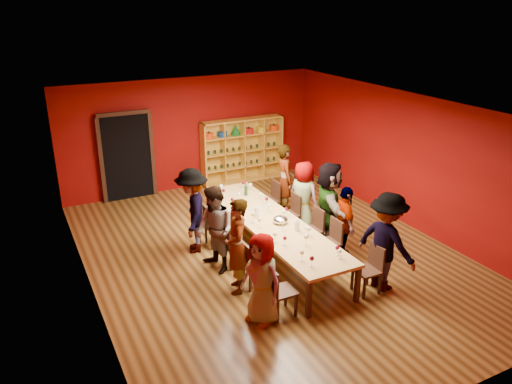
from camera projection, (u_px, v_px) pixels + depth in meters
room_shell at (272, 186)px, 9.66m from camera, size 7.10×9.10×3.04m
tasting_table at (271, 223)px, 9.96m from camera, size 1.10×4.50×0.75m
doorway at (127, 156)px, 12.73m from camera, size 1.40×0.17×2.30m
shelving_unit at (242, 147)px, 14.03m from camera, size 2.40×0.40×1.80m
chair_person_left_0 at (278, 289)px, 8.08m from camera, size 0.42×0.42×0.89m
person_left_0 at (262, 279)px, 7.85m from camera, size 0.64×0.85×1.54m
chair_person_left_1 at (250, 262)px, 8.91m from camera, size 0.42×0.42×0.89m
person_left_1 at (237, 246)px, 8.66m from camera, size 0.65×0.75×1.74m
chair_person_left_2 at (231, 243)px, 9.60m from camera, size 0.42×0.42×0.89m
person_left_2 at (215, 230)px, 9.34m from camera, size 0.57×0.88×1.68m
chair_person_left_3 at (212, 224)px, 10.39m from camera, size 0.42×0.42×0.89m
person_left_3 at (192, 211)px, 10.07m from camera, size 0.86×1.24×1.78m
chair_person_right_0 at (371, 266)px, 8.76m from camera, size 0.42×0.42×0.89m
person_right_0 at (386, 242)px, 8.74m from camera, size 0.73×1.25×1.82m
chair_person_right_1 at (331, 239)px, 9.76m from camera, size 0.42×0.42×0.89m
person_right_1 at (345, 224)px, 9.79m from camera, size 0.65×0.97×1.53m
chair_person_right_2 at (314, 227)px, 10.28m from camera, size 0.42×0.42×0.89m
person_right_2 at (329, 205)px, 10.27m from camera, size 1.08×1.77×1.84m
chair_person_right_3 at (292, 211)px, 11.02m from camera, size 0.42×0.42×0.89m
person_right_3 at (303, 196)px, 11.03m from camera, size 0.66×0.88×1.60m
chair_person_right_4 at (271, 197)px, 11.80m from camera, size 0.42×0.42×0.89m
person_right_4 at (285, 180)px, 11.81m from camera, size 0.59×0.72×1.75m
wine_glass_0 at (284, 212)px, 9.97m from camera, size 0.08×0.08×0.20m
wine_glass_1 at (253, 215)px, 9.83m from camera, size 0.09×0.09×0.22m
wine_glass_2 at (221, 187)px, 11.33m from camera, size 0.08×0.08×0.20m
wine_glass_3 at (269, 206)px, 10.30m from camera, size 0.08×0.08×0.19m
wine_glass_4 at (312, 259)px, 8.20m from camera, size 0.08×0.08×0.19m
wine_glass_5 at (309, 229)px, 9.24m from camera, size 0.08×0.08×0.20m
wine_glass_6 at (232, 200)px, 10.62m from camera, size 0.07×0.07×0.18m
wine_glass_7 at (239, 194)px, 10.92m from camera, size 0.07×0.07×0.18m
wine_glass_8 at (286, 210)px, 10.11m from camera, size 0.08×0.08×0.19m
wine_glass_9 at (302, 253)px, 8.39m from camera, size 0.08×0.08×0.20m
wine_glass_10 at (261, 195)px, 10.88m from camera, size 0.07×0.07×0.18m
wine_glass_11 at (237, 203)px, 10.46m from camera, size 0.08×0.08×0.19m
wine_glass_12 at (306, 237)px, 8.90m from camera, size 0.09×0.09×0.22m
wine_glass_13 at (260, 220)px, 9.63m from camera, size 0.08×0.08×0.20m
wine_glass_14 at (337, 248)px, 8.56m from camera, size 0.08×0.08×0.19m
wine_glass_15 at (285, 239)px, 8.92m from camera, size 0.07×0.07×0.18m
wine_glass_16 at (275, 235)px, 9.05m from camera, size 0.08×0.08×0.19m
wine_glass_17 at (283, 222)px, 9.52m from camera, size 0.08×0.08×0.20m
wine_glass_18 at (243, 183)px, 11.55m from camera, size 0.08×0.08×0.20m
wine_glass_19 at (224, 191)px, 11.13m from camera, size 0.07×0.07×0.18m
wine_glass_20 at (339, 252)px, 8.45m from camera, size 0.07×0.07×0.18m
wine_glass_21 at (267, 199)px, 10.64m from camera, size 0.08×0.08×0.19m
wine_glass_22 at (306, 228)px, 9.30m from camera, size 0.08×0.08×0.19m
wine_glass_23 at (251, 185)px, 11.44m from camera, size 0.08×0.08×0.19m
spittoon_bowl at (280, 220)px, 9.81m from camera, size 0.30×0.30×0.16m
carafe_a at (256, 212)px, 10.07m from camera, size 0.11×0.11×0.25m
carafe_b at (297, 226)px, 9.48m from camera, size 0.11×0.11×0.24m
wine_bottle at (246, 190)px, 11.19m from camera, size 0.10×0.10×0.30m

